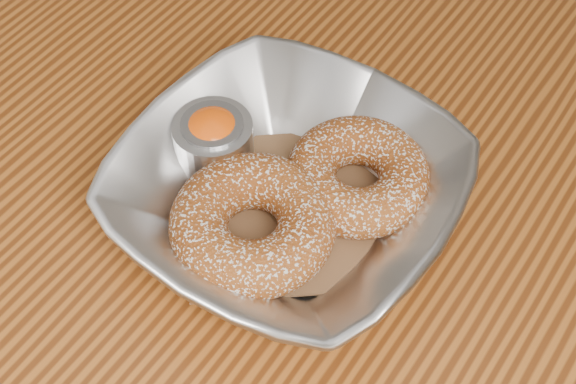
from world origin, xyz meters
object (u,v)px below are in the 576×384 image
Objects in this scene: ramekin at (214,141)px; donut_front at (253,224)px; table at (221,275)px; serving_bowl at (288,193)px; donut_back at (357,176)px.

donut_front is at bearing -32.74° from ramekin.
serving_bowl is at bearing 24.82° from table.
donut_front is at bearing -96.75° from serving_bowl.
serving_bowl reaches higher than table.
donut_back is at bearing 64.90° from donut_front.
table is 10.38× the size of donut_front.
donut_back reaches higher than table.
ramekin reaches higher than donut_back.
table is at bearing 165.57° from donut_front.
ramekin reaches higher than donut_front.
serving_bowl is at bearing 83.25° from donut_front.
donut_front reaches higher than donut_back.
donut_back is (0.03, 0.04, -0.00)m from serving_bowl.
serving_bowl is 0.05m from donut_back.
donut_front is at bearing -14.43° from table.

